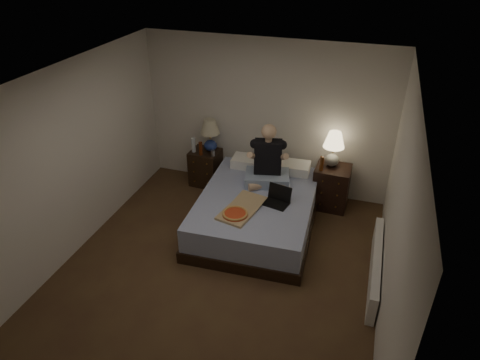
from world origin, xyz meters
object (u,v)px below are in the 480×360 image
(beer_bottle_left, at_px, (201,148))
(radiator, at_px, (375,266))
(lamp_left, at_px, (210,135))
(lamp_right, at_px, (333,149))
(laptop, at_px, (276,197))
(pizza_box, at_px, (235,214))
(nightstand_left, at_px, (206,167))
(person, at_px, (268,155))
(soda_can, at_px, (213,153))
(bed, at_px, (256,211))
(nightstand_right, at_px, (331,187))
(water_bottle, at_px, (194,145))
(beer_bottle_right, at_px, (322,163))

(beer_bottle_left, height_order, radiator, beer_bottle_left)
(lamp_left, relative_size, lamp_right, 1.00)
(radiator, bearing_deg, laptop, 160.89)
(pizza_box, bearing_deg, laptop, 58.05)
(nightstand_left, distance_m, person, 1.50)
(soda_can, bearing_deg, bed, -39.67)
(person, bearing_deg, nightstand_right, 15.06)
(pizza_box, bearing_deg, water_bottle, 142.30)
(beer_bottle_right, height_order, laptop, beer_bottle_right)
(nightstand_left, distance_m, soda_can, 0.42)
(soda_can, relative_size, radiator, 0.06)
(nightstand_left, distance_m, beer_bottle_right, 2.04)
(nightstand_right, relative_size, person, 0.74)
(beer_bottle_left, xyz_separation_m, pizza_box, (1.06, -1.38, -0.16))
(nightstand_right, bearing_deg, bed, -135.73)
(bed, bearing_deg, nightstand_right, 39.96)
(soda_can, xyz_separation_m, person, (1.03, -0.42, 0.33))
(nightstand_right, height_order, pizza_box, nightstand_right)
(nightstand_left, bearing_deg, person, -20.78)
(laptop, bearing_deg, lamp_right, 73.04)
(beer_bottle_left, bearing_deg, pizza_box, -52.46)
(lamp_left, relative_size, laptop, 1.65)
(soda_can, relative_size, laptop, 0.29)
(lamp_left, bearing_deg, bed, -42.14)
(nightstand_left, relative_size, nightstand_right, 0.90)
(lamp_left, xyz_separation_m, water_bottle, (-0.25, -0.13, -0.15))
(water_bottle, relative_size, beer_bottle_left, 1.09)
(beer_bottle_right, distance_m, radiator, 1.77)
(nightstand_right, xyz_separation_m, lamp_right, (-0.04, 0.06, 0.62))
(lamp_right, bearing_deg, lamp_left, 179.00)
(laptop, bearing_deg, bed, 170.90)
(lamp_right, xyz_separation_m, water_bottle, (-2.27, -0.09, -0.23))
(nightstand_right, xyz_separation_m, water_bottle, (-2.31, -0.03, 0.40))
(water_bottle, bearing_deg, laptop, -30.78)
(bed, xyz_separation_m, water_bottle, (-1.35, 0.86, 0.48))
(nightstand_right, distance_m, water_bottle, 2.35)
(lamp_left, xyz_separation_m, soda_can, (0.11, -0.17, -0.23))
(beer_bottle_right, xyz_separation_m, laptop, (-0.48, -0.88, -0.15))
(nightstand_right, xyz_separation_m, soda_can, (-1.95, -0.07, 0.32))
(nightstand_left, relative_size, pizza_box, 0.81)
(person, height_order, radiator, person)
(soda_can, bearing_deg, radiator, -27.82)
(bed, xyz_separation_m, soda_can, (-0.99, 0.82, 0.40))
(bed, height_order, nightstand_left, nightstand_left)
(nightstand_left, height_order, radiator, nightstand_left)
(beer_bottle_left, xyz_separation_m, person, (1.24, -0.39, 0.26))
(person, relative_size, radiator, 0.58)
(lamp_right, distance_m, water_bottle, 2.28)
(beer_bottle_left, distance_m, radiator, 3.29)
(pizza_box, bearing_deg, person, 92.03)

